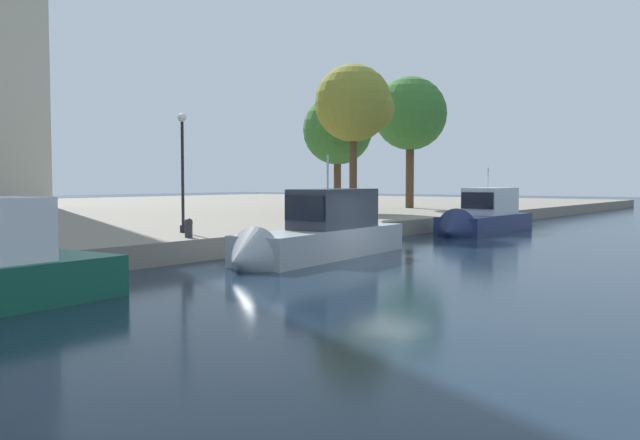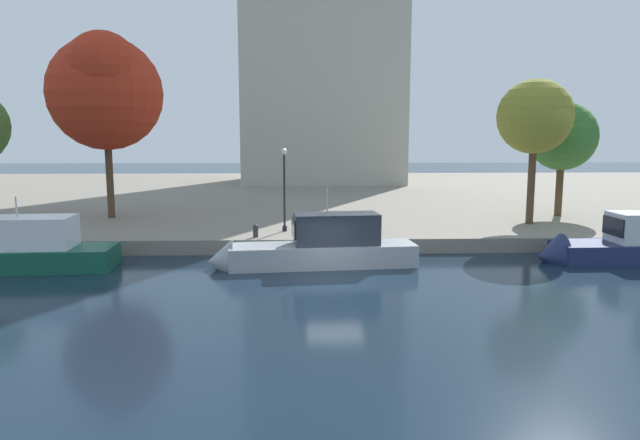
% 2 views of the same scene
% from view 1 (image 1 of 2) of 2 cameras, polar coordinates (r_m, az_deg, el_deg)
% --- Properties ---
extents(ground_plane, '(220.00, 220.00, 0.00)m').
position_cam_1_polar(ground_plane, '(25.38, 5.87, -3.36)').
color(ground_plane, '#142333').
extents(motor_yacht_1, '(10.22, 3.07, 4.55)m').
position_cam_1_polar(motor_yacht_1, '(26.05, -0.13, -1.46)').
color(motor_yacht_1, '#9EA3A8').
rests_on(motor_yacht_1, ground_plane).
extents(motor_yacht_2, '(9.07, 2.58, 4.53)m').
position_cam_1_polar(motor_yacht_2, '(40.03, 13.09, -0.04)').
color(motor_yacht_2, navy).
rests_on(motor_yacht_2, ground_plane).
extents(mooring_bollard_0, '(0.31, 0.31, 0.72)m').
position_cam_1_polar(mooring_bollard_0, '(26.21, -10.66, -0.58)').
color(mooring_bollard_0, '#2D2D33').
rests_on(mooring_bollard_0, dock_promenade).
extents(lamp_post, '(0.36, 0.36, 4.80)m').
position_cam_1_polar(lamp_post, '(28.69, -11.14, 4.45)').
color(lamp_post, black).
rests_on(lamp_post, dock_promenade).
extents(tree_2, '(5.57, 5.57, 9.99)m').
position_cam_1_polar(tree_2, '(54.19, 7.47, 8.58)').
color(tree_2, '#4C3823').
rests_on(tree_2, dock_promenade).
extents(tree_3, '(4.63, 4.63, 7.79)m').
position_cam_1_polar(tree_3, '(46.85, 1.56, 7.48)').
color(tree_3, '#4C3823').
rests_on(tree_3, dock_promenade).
extents(tree_4, '(4.58, 4.67, 8.98)m').
position_cam_1_polar(tree_4, '(41.93, 2.98, 9.39)').
color(tree_4, '#4C3823').
rests_on(tree_4, dock_promenade).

